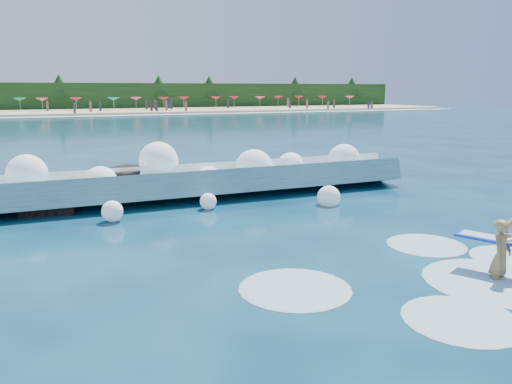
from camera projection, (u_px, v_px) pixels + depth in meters
ground at (230, 265)px, 11.32m from camera, size 200.00×200.00×0.00m
beach at (65, 112)px, 81.48m from camera, size 140.00×20.00×0.40m
wet_band at (68, 116)px, 71.61m from camera, size 140.00×5.00×0.08m
treeline at (61, 97)px, 90.01m from camera, size 140.00×4.00×5.00m
breaking_wave at (182, 183)px, 18.31m from camera, size 17.56×2.76×1.51m
rock_cluster at (36, 196)px, 16.70m from camera, size 8.18×3.14×1.28m
surfer_with_board at (503, 253)px, 10.34m from camera, size 1.38×2.78×1.57m
wave_spray at (190, 171)px, 18.26m from camera, size 14.96×4.93×2.15m
surf_foam at (456, 278)px, 10.55m from camera, size 8.81×5.63×0.14m
beach_umbrellas at (64, 99)px, 82.88m from camera, size 110.68×6.77×0.50m
beachgoers at (72, 107)px, 78.53m from camera, size 101.70×13.51×1.93m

